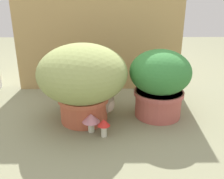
{
  "coord_description": "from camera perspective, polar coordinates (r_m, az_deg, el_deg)",
  "views": [
    {
      "loc": [
        0.11,
        -1.33,
        0.71
      ],
      "look_at": [
        0.13,
        0.04,
        0.18
      ],
      "focal_mm": 40.37,
      "sensor_mm": 36.0,
      "label": 1
    }
  ],
  "objects": [
    {
      "name": "cat",
      "position": [
        1.49,
        -3.81,
        -2.09
      ],
      "size": [
        0.37,
        0.22,
        0.32
      ],
      "color": "gray",
      "rests_on": "ground"
    },
    {
      "name": "ground_plane",
      "position": [
        1.51,
        -4.84,
        -6.98
      ],
      "size": [
        6.0,
        6.0,
        0.0
      ],
      "primitive_type": "plane",
      "color": "gray"
    },
    {
      "name": "grass_planter",
      "position": [
        1.42,
        -6.66,
        2.63
      ],
      "size": [
        0.5,
        0.5,
        0.45
      ],
      "color": "#BE5A3E",
      "rests_on": "ground"
    },
    {
      "name": "mushroom_ornament_pink",
      "position": [
        1.36,
        -4.79,
        -6.68
      ],
      "size": [
        0.1,
        0.1,
        0.11
      ],
      "color": "silver",
      "rests_on": "ground"
    },
    {
      "name": "mushroom_ornament_red",
      "position": [
        1.31,
        -1.87,
        -7.95
      ],
      "size": [
        0.07,
        0.07,
        0.1
      ],
      "color": "silver",
      "rests_on": "ground"
    },
    {
      "name": "cardboard_backdrop",
      "position": [
        1.89,
        -3.06,
        13.08
      ],
      "size": [
        1.24,
        0.03,
        0.89
      ],
      "primitive_type": "cube",
      "color": "tan",
      "rests_on": "ground"
    },
    {
      "name": "leafy_planter",
      "position": [
        1.5,
        10.73,
        1.87
      ],
      "size": [
        0.36,
        0.36,
        0.41
      ],
      "color": "#B85A51",
      "rests_on": "ground"
    }
  ]
}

